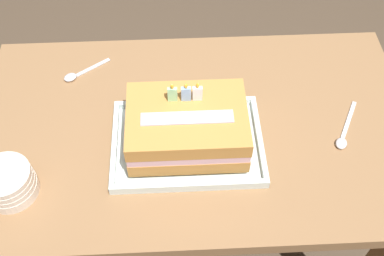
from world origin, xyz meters
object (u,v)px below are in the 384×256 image
at_px(foil_tray, 187,144).
at_px(birthday_cake, 187,126).
at_px(serving_spoon_by_bowls, 343,137).
at_px(serving_spoon_near_tray, 75,75).
at_px(bowl_stack, 8,182).

bearing_deg(foil_tray, birthday_cake, 90.00).
relative_size(birthday_cake, serving_spoon_by_bowls, 1.78).
bearing_deg(serving_spoon_near_tray, foil_tray, -39.34).
relative_size(serving_spoon_near_tray, serving_spoon_by_bowls, 0.82).
distance_m(foil_tray, birthday_cake, 0.07).
relative_size(foil_tray, serving_spoon_by_bowls, 2.34).
xyz_separation_m(birthday_cake, serving_spoon_by_bowls, (0.38, 0.00, -0.07)).
bearing_deg(serving_spoon_by_bowls, serving_spoon_near_tray, 160.39).
bearing_deg(birthday_cake, serving_spoon_near_tray, 140.67).
bearing_deg(bowl_stack, serving_spoon_by_bowls, 7.88).
distance_m(birthday_cake, serving_spoon_by_bowls, 0.38).
distance_m(foil_tray, serving_spoon_by_bowls, 0.38).
xyz_separation_m(serving_spoon_near_tray, serving_spoon_by_bowls, (0.67, -0.24, -0.00)).
distance_m(bowl_stack, serving_spoon_by_bowls, 0.78).
bearing_deg(serving_spoon_by_bowls, birthday_cake, -179.84).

